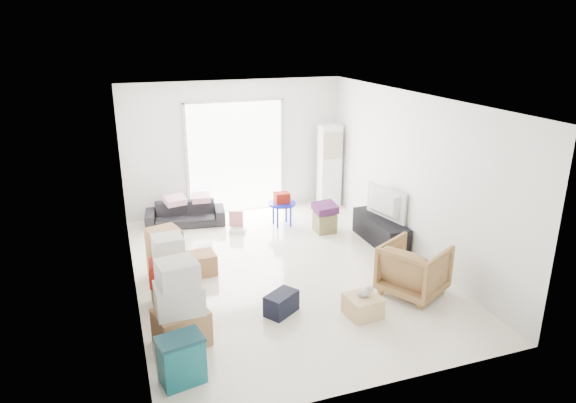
{
  "coord_description": "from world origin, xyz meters",
  "views": [
    {
      "loc": [
        -2.36,
        -7.02,
        3.67
      ],
      "look_at": [
        0.16,
        0.2,
        1.07
      ],
      "focal_mm": 32.0,
      "sensor_mm": 36.0,
      "label": 1
    }
  ],
  "objects_px": {
    "ac_tower": "(329,166)",
    "tv_console": "(380,231)",
    "wood_crate": "(363,306)",
    "kids_table": "(282,202)",
    "television": "(381,215)",
    "armchair": "(414,267)",
    "sofa": "(185,210)",
    "ottoman": "(325,222)",
    "storage_bins": "(181,360)"
  },
  "relations": [
    {
      "from": "ac_tower",
      "to": "kids_table",
      "type": "bearing_deg",
      "value": -149.27
    },
    {
      "from": "ac_tower",
      "to": "armchair",
      "type": "height_order",
      "value": "ac_tower"
    },
    {
      "from": "television",
      "to": "sofa",
      "type": "xyz_separation_m",
      "value": [
        -3.16,
        2.04,
        -0.23
      ]
    },
    {
      "from": "ac_tower",
      "to": "armchair",
      "type": "bearing_deg",
      "value": -95.87
    },
    {
      "from": "television",
      "to": "armchair",
      "type": "distance_m",
      "value": 1.85
    },
    {
      "from": "kids_table",
      "to": "storage_bins",
      "type": "bearing_deg",
      "value": -121.63
    },
    {
      "from": "ac_tower",
      "to": "armchair",
      "type": "distance_m",
      "value": 4.03
    },
    {
      "from": "ac_tower",
      "to": "kids_table",
      "type": "height_order",
      "value": "ac_tower"
    },
    {
      "from": "storage_bins",
      "to": "wood_crate",
      "type": "relative_size",
      "value": 1.3
    },
    {
      "from": "tv_console",
      "to": "ottoman",
      "type": "relative_size",
      "value": 3.79
    },
    {
      "from": "sofa",
      "to": "wood_crate",
      "type": "relative_size",
      "value": 3.55
    },
    {
      "from": "sofa",
      "to": "armchair",
      "type": "xyz_separation_m",
      "value": [
        2.7,
        -3.84,
        0.12
      ]
    },
    {
      "from": "ac_tower",
      "to": "television",
      "type": "relative_size",
      "value": 1.81
    },
    {
      "from": "ac_tower",
      "to": "sofa",
      "type": "xyz_separation_m",
      "value": [
        -3.11,
        -0.15,
        -0.58
      ]
    },
    {
      "from": "armchair",
      "to": "tv_console",
      "type": "bearing_deg",
      "value": -43.42
    },
    {
      "from": "ac_tower",
      "to": "armchair",
      "type": "relative_size",
      "value": 2.08
    },
    {
      "from": "armchair",
      "to": "ottoman",
      "type": "height_order",
      "value": "armchair"
    },
    {
      "from": "television",
      "to": "storage_bins",
      "type": "height_order",
      "value": "television"
    },
    {
      "from": "television",
      "to": "armchair",
      "type": "relative_size",
      "value": 1.15
    },
    {
      "from": "sofa",
      "to": "storage_bins",
      "type": "bearing_deg",
      "value": -91.1
    },
    {
      "from": "television",
      "to": "armchair",
      "type": "height_order",
      "value": "armchair"
    },
    {
      "from": "storage_bins",
      "to": "kids_table",
      "type": "distance_m",
      "value": 4.8
    },
    {
      "from": "kids_table",
      "to": "tv_console",
      "type": "bearing_deg",
      "value": -45.33
    },
    {
      "from": "television",
      "to": "storage_bins",
      "type": "bearing_deg",
      "value": 112.4
    },
    {
      "from": "storage_bins",
      "to": "ottoman",
      "type": "xyz_separation_m",
      "value": [
        3.17,
        3.5,
        -0.09
      ]
    },
    {
      "from": "ottoman",
      "to": "wood_crate",
      "type": "bearing_deg",
      "value": -103.38
    },
    {
      "from": "ac_tower",
      "to": "tv_console",
      "type": "xyz_separation_m",
      "value": [
        0.05,
        -2.19,
        -0.64
      ]
    },
    {
      "from": "ac_tower",
      "to": "kids_table",
      "type": "xyz_separation_m",
      "value": [
        -1.33,
        -0.79,
        -0.4
      ]
    },
    {
      "from": "television",
      "to": "wood_crate",
      "type": "bearing_deg",
      "value": 133.83
    },
    {
      "from": "ac_tower",
      "to": "ottoman",
      "type": "xyz_separation_m",
      "value": [
        -0.68,
        -1.37,
        -0.69
      ]
    },
    {
      "from": "wood_crate",
      "to": "ac_tower",
      "type": "bearing_deg",
      "value": 72.28
    },
    {
      "from": "armchair",
      "to": "wood_crate",
      "type": "xyz_separation_m",
      "value": [
        -0.97,
        -0.32,
        -0.28
      ]
    },
    {
      "from": "sofa",
      "to": "ottoman",
      "type": "distance_m",
      "value": 2.72
    },
    {
      "from": "sofa",
      "to": "ottoman",
      "type": "relative_size",
      "value": 4.12
    },
    {
      "from": "ottoman",
      "to": "wood_crate",
      "type": "height_order",
      "value": "ottoman"
    },
    {
      "from": "ottoman",
      "to": "kids_table",
      "type": "bearing_deg",
      "value": 138.39
    },
    {
      "from": "tv_console",
      "to": "kids_table",
      "type": "distance_m",
      "value": 1.98
    },
    {
      "from": "armchair",
      "to": "kids_table",
      "type": "height_order",
      "value": "armchair"
    },
    {
      "from": "sofa",
      "to": "storage_bins",
      "type": "xyz_separation_m",
      "value": [
        -0.74,
        -4.73,
        -0.02
      ]
    },
    {
      "from": "ac_tower",
      "to": "wood_crate",
      "type": "relative_size",
      "value": 4.1
    },
    {
      "from": "ottoman",
      "to": "kids_table",
      "type": "relative_size",
      "value": 0.55
    },
    {
      "from": "armchair",
      "to": "ottoman",
      "type": "relative_size",
      "value": 2.29
    },
    {
      "from": "television",
      "to": "sofa",
      "type": "relative_size",
      "value": 0.64
    },
    {
      "from": "kids_table",
      "to": "television",
      "type": "bearing_deg",
      "value": -45.33
    },
    {
      "from": "armchair",
      "to": "storage_bins",
      "type": "xyz_separation_m",
      "value": [
        -3.44,
        -0.89,
        -0.14
      ]
    },
    {
      "from": "sofa",
      "to": "armchair",
      "type": "bearing_deg",
      "value": -47.06
    },
    {
      "from": "ac_tower",
      "to": "sofa",
      "type": "relative_size",
      "value": 1.16
    },
    {
      "from": "ac_tower",
      "to": "sofa",
      "type": "bearing_deg",
      "value": -177.24
    },
    {
      "from": "storage_bins",
      "to": "kids_table",
      "type": "xyz_separation_m",
      "value": [
        2.52,
        4.09,
        0.2
      ]
    },
    {
      "from": "ac_tower",
      "to": "tv_console",
      "type": "height_order",
      "value": "ac_tower"
    }
  ]
}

